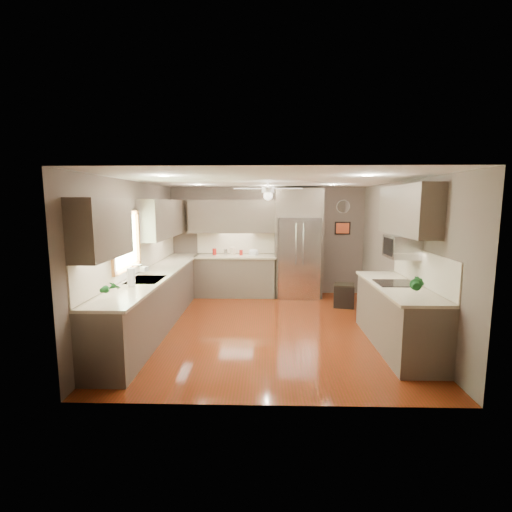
{
  "coord_description": "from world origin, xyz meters",
  "views": [
    {
      "loc": [
        -0.04,
        -6.18,
        2.15
      ],
      "look_at": [
        -0.22,
        0.6,
        1.16
      ],
      "focal_mm": 26.0,
      "sensor_mm": 36.0,
      "label": 1
    }
  ],
  "objects_px": {
    "canister_a": "(214,252)",
    "canister_b": "(226,252)",
    "potted_plant_right": "(418,284)",
    "canister_c": "(233,251)",
    "soap_bottle": "(145,269)",
    "canister_d": "(241,253)",
    "refrigerator": "(298,245)",
    "potted_plant_left": "(111,288)",
    "stool": "(344,295)",
    "bowl": "(254,254)",
    "microwave": "(402,247)",
    "paper_towel": "(131,277)"
  },
  "relations": [
    {
      "from": "canister_c",
      "to": "soap_bottle",
      "type": "xyz_separation_m",
      "value": [
        -1.28,
        -2.33,
        0.01
      ]
    },
    {
      "from": "canister_a",
      "to": "canister_c",
      "type": "relative_size",
      "value": 0.75
    },
    {
      "from": "soap_bottle",
      "to": "canister_a",
      "type": "bearing_deg",
      "value": 69.8
    },
    {
      "from": "bowl",
      "to": "paper_towel",
      "type": "height_order",
      "value": "paper_towel"
    },
    {
      "from": "potted_plant_left",
      "to": "soap_bottle",
      "type": "bearing_deg",
      "value": 93.84
    },
    {
      "from": "canister_a",
      "to": "potted_plant_left",
      "type": "distance_m",
      "value": 4.04
    },
    {
      "from": "canister_a",
      "to": "bowl",
      "type": "relative_size",
      "value": 0.62
    },
    {
      "from": "refrigerator",
      "to": "stool",
      "type": "relative_size",
      "value": 5.09
    },
    {
      "from": "soap_bottle",
      "to": "refrigerator",
      "type": "bearing_deg",
      "value": 39.14
    },
    {
      "from": "soap_bottle",
      "to": "potted_plant_left",
      "type": "xyz_separation_m",
      "value": [
        0.11,
        -1.63,
        0.06
      ]
    },
    {
      "from": "potted_plant_right",
      "to": "potted_plant_left",
      "type": "bearing_deg",
      "value": -176.82
    },
    {
      "from": "canister_d",
      "to": "microwave",
      "type": "xyz_separation_m",
      "value": [
        2.63,
        -2.8,
        0.48
      ]
    },
    {
      "from": "bowl",
      "to": "canister_d",
      "type": "bearing_deg",
      "value": 173.76
    },
    {
      "from": "soap_bottle",
      "to": "canister_c",
      "type": "bearing_deg",
      "value": 61.16
    },
    {
      "from": "bowl",
      "to": "potted_plant_right",
      "type": "bearing_deg",
      "value": -59.31
    },
    {
      "from": "canister_c",
      "to": "microwave",
      "type": "xyz_separation_m",
      "value": [
        2.82,
        -2.78,
        0.45
      ]
    },
    {
      "from": "canister_c",
      "to": "bowl",
      "type": "xyz_separation_m",
      "value": [
        0.48,
        -0.01,
        -0.06
      ]
    },
    {
      "from": "potted_plant_right",
      "to": "refrigerator",
      "type": "height_order",
      "value": "refrigerator"
    },
    {
      "from": "canister_b",
      "to": "canister_d",
      "type": "bearing_deg",
      "value": -1.23
    },
    {
      "from": "canister_a",
      "to": "microwave",
      "type": "distance_m",
      "value": 4.3
    },
    {
      "from": "canister_a",
      "to": "canister_d",
      "type": "xyz_separation_m",
      "value": [
        0.61,
        0.01,
        -0.02
      ]
    },
    {
      "from": "refrigerator",
      "to": "canister_c",
      "type": "bearing_deg",
      "value": 177.24
    },
    {
      "from": "canister_a",
      "to": "canister_b",
      "type": "distance_m",
      "value": 0.26
    },
    {
      "from": "potted_plant_right",
      "to": "canister_c",
      "type": "bearing_deg",
      "value": 125.7
    },
    {
      "from": "refrigerator",
      "to": "stool",
      "type": "height_order",
      "value": "refrigerator"
    },
    {
      "from": "canister_b",
      "to": "canister_c",
      "type": "xyz_separation_m",
      "value": [
        0.17,
        -0.02,
        0.02
      ]
    },
    {
      "from": "canister_d",
      "to": "paper_towel",
      "type": "bearing_deg",
      "value": -112.94
    },
    {
      "from": "canister_a",
      "to": "potted_plant_left",
      "type": "bearing_deg",
      "value": -100.68
    },
    {
      "from": "canister_b",
      "to": "microwave",
      "type": "distance_m",
      "value": 4.12
    },
    {
      "from": "stool",
      "to": "soap_bottle",
      "type": "bearing_deg",
      "value": -158.55
    },
    {
      "from": "paper_towel",
      "to": "refrigerator",
      "type": "bearing_deg",
      "value": 49.69
    },
    {
      "from": "potted_plant_left",
      "to": "paper_towel",
      "type": "distance_m",
      "value": 0.74
    },
    {
      "from": "potted_plant_right",
      "to": "canister_b",
      "type": "bearing_deg",
      "value": 127.19
    },
    {
      "from": "canister_d",
      "to": "bowl",
      "type": "height_order",
      "value": "canister_d"
    },
    {
      "from": "canister_b",
      "to": "soap_bottle",
      "type": "height_order",
      "value": "soap_bottle"
    },
    {
      "from": "potted_plant_left",
      "to": "microwave",
      "type": "bearing_deg",
      "value": 16.52
    },
    {
      "from": "canister_c",
      "to": "potted_plant_left",
      "type": "distance_m",
      "value": 4.13
    },
    {
      "from": "potted_plant_right",
      "to": "paper_towel",
      "type": "bearing_deg",
      "value": 172.35
    },
    {
      "from": "canister_d",
      "to": "soap_bottle",
      "type": "distance_m",
      "value": 2.77
    },
    {
      "from": "canister_a",
      "to": "bowl",
      "type": "bearing_deg",
      "value": -1.08
    },
    {
      "from": "potted_plant_left",
      "to": "stool",
      "type": "height_order",
      "value": "potted_plant_left"
    },
    {
      "from": "soap_bottle",
      "to": "microwave",
      "type": "height_order",
      "value": "microwave"
    },
    {
      "from": "potted_plant_left",
      "to": "microwave",
      "type": "distance_m",
      "value": 4.18
    },
    {
      "from": "canister_b",
      "to": "potted_plant_left",
      "type": "distance_m",
      "value": 4.11
    },
    {
      "from": "canister_c",
      "to": "potted_plant_right",
      "type": "xyz_separation_m",
      "value": [
        2.69,
        -3.75,
        0.08
      ]
    },
    {
      "from": "canister_b",
      "to": "microwave",
      "type": "xyz_separation_m",
      "value": [
        2.98,
        -2.8,
        0.47
      ]
    },
    {
      "from": "potted_plant_right",
      "to": "refrigerator",
      "type": "xyz_separation_m",
      "value": [
        -1.2,
        3.68,
        0.08
      ]
    },
    {
      "from": "paper_towel",
      "to": "canister_a",
      "type": "bearing_deg",
      "value": 76.73
    },
    {
      "from": "canister_d",
      "to": "microwave",
      "type": "distance_m",
      "value": 3.87
    },
    {
      "from": "soap_bottle",
      "to": "stool",
      "type": "height_order",
      "value": "soap_bottle"
    }
  ]
}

